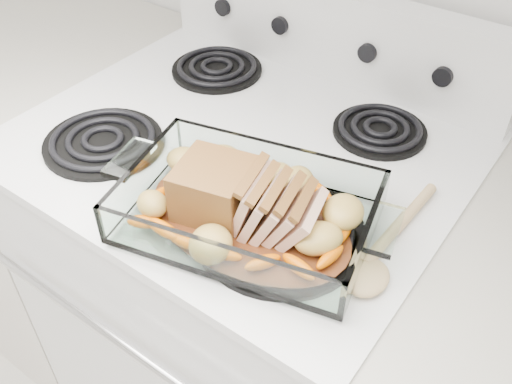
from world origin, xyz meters
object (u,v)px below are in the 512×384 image
Objects in this scene: electric_range at (246,296)px; pork_roast at (236,194)px; counter_left at (60,191)px; baking_dish at (248,214)px.

pork_roast is at bearing -55.61° from electric_range.
counter_left is 2.60× the size of baking_dish.
counter_left is 4.36× the size of pork_roast.
electric_range reaches higher than pork_roast.
counter_left is at bearing -179.90° from electric_range.
pork_roast reaches higher than counter_left.
baking_dish is (0.14, -0.18, 0.48)m from electric_range.
baking_dish reaches higher than counter_left.
electric_range is 3.11× the size of baking_dish.
counter_left is (-0.67, -0.00, -0.02)m from electric_range.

